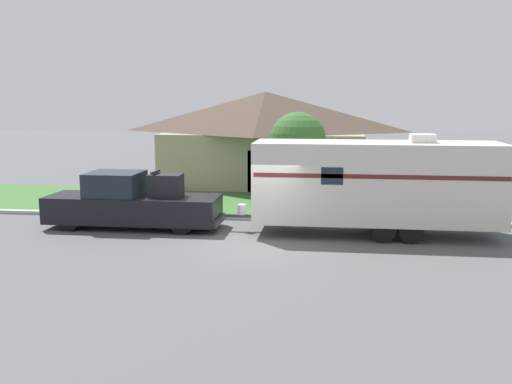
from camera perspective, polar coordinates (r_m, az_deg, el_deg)
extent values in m
plane|color=#515456|center=(18.25, 0.22, -5.33)|extent=(120.00, 120.00, 0.00)
cube|color=#ADADA8|center=(21.86, 1.45, -2.68)|extent=(80.00, 0.30, 0.14)
cube|color=#3D6B33|center=(25.43, 2.30, -1.10)|extent=(80.00, 7.00, 0.03)
cube|color=gray|center=(31.47, 0.97, 3.50)|extent=(10.39, 7.04, 2.83)
pyramid|color=#4C3D33|center=(31.31, 0.98, 8.04)|extent=(11.22, 7.61, 2.15)
cube|color=#4C3828|center=(28.07, 0.16, 2.04)|extent=(1.00, 0.06, 2.10)
cylinder|color=black|center=(21.16, -18.21, -2.62)|extent=(0.82, 0.28, 0.82)
cylinder|color=black|center=(22.54, -16.51, -1.82)|extent=(0.82, 0.28, 0.82)
cylinder|color=black|center=(19.75, -7.44, -3.05)|extent=(0.82, 0.28, 0.82)
cylinder|color=black|center=(21.23, -6.37, -2.16)|extent=(0.82, 0.28, 0.82)
cube|color=black|center=(21.47, -15.42, -1.53)|extent=(3.59, 1.92, 0.94)
cube|color=#19232D|center=(21.08, -13.91, 0.80)|extent=(1.86, 1.76, 0.85)
cube|color=black|center=(20.48, -7.41, -1.79)|extent=(2.60, 1.92, 0.94)
cube|color=#333333|center=(20.25, -3.66, -2.87)|extent=(0.12, 1.73, 0.20)
cube|color=black|center=(20.48, -9.01, 0.65)|extent=(1.15, 0.81, 0.80)
cube|color=black|center=(20.52, -10.03, 1.99)|extent=(0.10, 0.89, 0.08)
cylinder|color=black|center=(18.92, 12.64, -3.79)|extent=(0.80, 0.22, 0.80)
cylinder|color=black|center=(20.99, 12.12, -2.47)|extent=(0.80, 0.22, 0.80)
cylinder|color=black|center=(19.03, 15.27, -3.82)|extent=(0.80, 0.22, 0.80)
cylinder|color=black|center=(21.08, 14.50, -2.51)|extent=(0.80, 0.22, 0.80)
cube|color=beige|center=(19.68, 11.88, 1.00)|extent=(8.19, 2.41, 2.69)
cube|color=#5B1E1E|center=(18.44, 12.20, 1.49)|extent=(8.03, 0.01, 0.14)
cube|color=#383838|center=(20.08, -1.59, -2.39)|extent=(1.10, 0.12, 0.10)
cylinder|color=silver|center=(20.03, -1.43, -1.75)|extent=(0.28, 0.28, 0.36)
cube|color=silver|center=(19.70, 16.32, 5.18)|extent=(0.80, 0.68, 0.28)
cube|color=#19232D|center=(18.38, 7.62, 1.59)|extent=(0.70, 0.01, 0.56)
cylinder|color=brown|center=(23.18, -8.77, -0.88)|extent=(0.09, 0.09, 1.10)
cube|color=black|center=(23.07, -8.81, 0.73)|extent=(0.48, 0.20, 0.22)
cylinder|color=brown|center=(24.02, 4.16, 0.69)|extent=(0.24, 0.24, 2.04)
sphere|color=#38662D|center=(23.81, 4.21, 5.20)|extent=(2.33, 2.33, 2.33)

